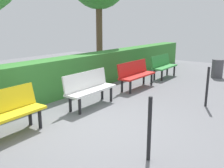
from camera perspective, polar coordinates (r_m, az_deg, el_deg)
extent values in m
plane|color=slate|center=(5.01, -6.44, -9.90)|extent=(20.49, 20.49, 0.00)
cube|color=#2D8C38|center=(9.63, 12.26, 3.91)|extent=(1.49, 0.42, 0.05)
cube|color=#2D8C38|center=(9.67, 11.30, 5.40)|extent=(1.49, 0.12, 0.42)
cylinder|color=black|center=(10.16, 14.32, 3.03)|extent=(0.07, 0.07, 0.39)
cylinder|color=black|center=(10.27, 12.77, 3.22)|extent=(0.07, 0.07, 0.39)
cylinder|color=black|center=(9.08, 11.55, 1.94)|extent=(0.07, 0.07, 0.39)
cylinder|color=black|center=(9.20, 9.85, 2.17)|extent=(0.07, 0.07, 0.39)
cube|color=red|center=(7.83, 6.03, 1.93)|extent=(1.63, 0.45, 0.05)
cube|color=red|center=(7.88, 4.88, 3.78)|extent=(1.63, 0.15, 0.42)
cylinder|color=black|center=(8.37, 9.21, 1.06)|extent=(0.07, 0.07, 0.39)
cylinder|color=black|center=(8.51, 7.43, 1.33)|extent=(0.07, 0.07, 0.39)
cylinder|color=black|center=(7.25, 4.30, -0.76)|extent=(0.07, 0.07, 0.39)
cylinder|color=black|center=(7.41, 2.35, -0.41)|extent=(0.07, 0.07, 0.39)
cube|color=white|center=(6.08, -4.74, -1.45)|extent=(1.52, 0.42, 0.05)
cube|color=white|center=(6.15, -6.13, 0.93)|extent=(1.52, 0.11, 0.42)
cylinder|color=black|center=(6.52, -0.22, -2.39)|extent=(0.07, 0.07, 0.39)
cylinder|color=black|center=(6.69, -2.31, -1.97)|extent=(0.07, 0.07, 0.39)
cylinder|color=black|center=(5.62, -7.55, -5.17)|extent=(0.07, 0.07, 0.39)
cylinder|color=black|center=(5.82, -9.72, -4.58)|extent=(0.07, 0.07, 0.39)
cube|color=yellow|center=(4.79, -22.93, -6.75)|extent=(1.42, 0.46, 0.05)
cube|color=yellow|center=(4.87, -24.42, -3.65)|extent=(1.41, 0.17, 0.42)
cylinder|color=black|center=(5.05, -16.47, -7.83)|extent=(0.07, 0.07, 0.39)
cylinder|color=black|center=(5.27, -18.58, -7.06)|extent=(0.07, 0.07, 0.39)
cube|color=#387F33|center=(6.97, -13.90, 1.17)|extent=(16.49, 0.67, 1.07)
cylinder|color=brown|center=(11.39, -2.98, 11.58)|extent=(0.28, 0.28, 3.17)
cylinder|color=black|center=(6.49, 21.33, -0.64)|extent=(0.06, 0.06, 1.00)
cylinder|color=black|center=(3.70, 8.71, -10.38)|extent=(0.06, 0.06, 1.00)
cylinder|color=#4C4C51|center=(10.28, 23.37, 3.34)|extent=(0.42, 0.42, 0.71)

